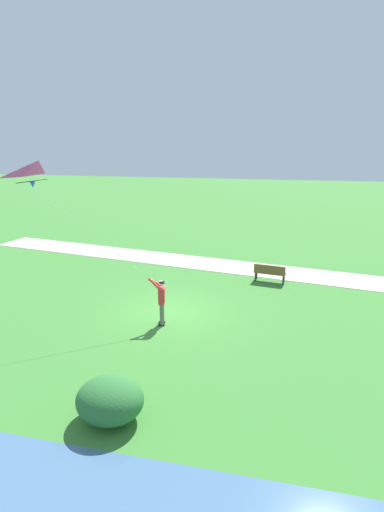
{
  "coord_description": "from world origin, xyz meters",
  "views": [
    {
      "loc": [
        13.91,
        3.99,
        6.53
      ],
      "look_at": [
        0.58,
        0.99,
        2.55
      ],
      "focal_mm": 27.47,
      "sensor_mm": 36.0,
      "label": 1
    }
  ],
  "objects_px": {
    "flying_kite": "(39,176)",
    "person_kite_flyer": "(161,298)",
    "lakeside_shrub": "(110,400)",
    "park_bench_near_walkway": "(270,272)"
  },
  "relations": [
    {
      "from": "flying_kite",
      "to": "person_kite_flyer",
      "type": "bearing_deg",
      "value": 102.79
    },
    {
      "from": "person_kite_flyer",
      "to": "lakeside_shrub",
      "type": "bearing_deg",
      "value": 3.43
    },
    {
      "from": "flying_kite",
      "to": "lakeside_shrub",
      "type": "bearing_deg",
      "value": 43.67
    },
    {
      "from": "park_bench_near_walkway",
      "to": "flying_kite",
      "type": "bearing_deg",
      "value": -49.85
    },
    {
      "from": "person_kite_flyer",
      "to": "lakeside_shrub",
      "type": "height_order",
      "value": "person_kite_flyer"
    },
    {
      "from": "person_kite_flyer",
      "to": "flying_kite",
      "type": "height_order",
      "value": "flying_kite"
    },
    {
      "from": "person_kite_flyer",
      "to": "lakeside_shrub",
      "type": "distance_m",
      "value": 5.3
    },
    {
      "from": "person_kite_flyer",
      "to": "park_bench_near_walkway",
      "type": "height_order",
      "value": "person_kite_flyer"
    },
    {
      "from": "person_kite_flyer",
      "to": "lakeside_shrub",
      "type": "relative_size",
      "value": 1.1
    },
    {
      "from": "person_kite_flyer",
      "to": "park_bench_near_walkway",
      "type": "bearing_deg",
      "value": 145.93
    }
  ]
}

